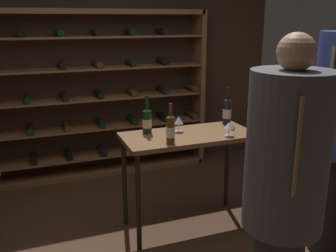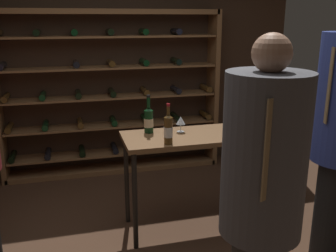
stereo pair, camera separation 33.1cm
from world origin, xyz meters
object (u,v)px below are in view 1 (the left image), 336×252
Objects in this scene: wine_bottle_amber_reserve at (147,120)px; wine_rack at (98,96)px; tasting_table at (188,146)px; wine_bottle_red_label at (171,129)px; wine_glass_stemmed_center at (229,126)px; wine_glass_stemmed_left at (179,121)px; person_guest_khaki at (284,189)px; wine_bottle_black_capsule at (227,111)px.

wine_rack is at bearing 96.87° from wine_bottle_amber_reserve.
wine_bottle_red_label reaches higher than tasting_table.
wine_bottle_amber_reserve is 2.72× the size of wine_glass_stemmed_center.
wine_bottle_red_label is 0.37m from wine_bottle_amber_reserve.
wine_glass_stemmed_center is 0.88× the size of wine_glass_stemmed_left.
wine_bottle_black_capsule is (0.56, 1.63, 0.02)m from person_guest_khaki.
wine_bottle_red_label reaches higher than wine_glass_stemmed_center.
wine_glass_stemmed_center is (0.65, -0.34, -0.03)m from wine_bottle_amber_reserve.
wine_bottle_black_capsule is 0.40m from wine_glass_stemmed_center.
person_guest_khaki is (0.45, -3.04, 0.03)m from wine_rack.
wine_glass_stemmed_left is (-0.37, 0.28, 0.01)m from wine_glass_stemmed_center.
wine_bottle_amber_reserve is at bearing 168.77° from wine_glass_stemmed_left.
wine_glass_stemmed_left is (0.20, 0.30, -0.02)m from wine_bottle_red_label.
tasting_table is 0.42m from wine_glass_stemmed_center.
wine_glass_stemmed_center reaches higher than tasting_table.
wine_bottle_black_capsule is (0.49, 0.18, 0.25)m from tasting_table.
tasting_table is 0.40m from wine_bottle_red_label.
wine_bottle_black_capsule reaches higher than wine_bottle_red_label.
person_guest_khaki reaches higher than wine_bottle_amber_reserve.
person_guest_khaki is at bearing -80.40° from wine_bottle_amber_reserve.
wine_bottle_amber_reserve reaches higher than wine_glass_stemmed_center.
wine_rack is 1.74m from wine_bottle_black_capsule.
wine_bottle_black_capsule is at bearing 44.42° from person_guest_khaki.
wine_glass_stemmed_center is at bearing 46.61° from person_guest_khaki.
wine_bottle_amber_reserve is at bearing 152.53° from wine_glass_stemmed_center.
person_guest_khaki is at bearing -90.55° from wine_glass_stemmed_left.
person_guest_khaki is 5.14× the size of wine_bottle_black_capsule.
wine_rack reaches higher than wine_glass_stemmed_center.
wine_rack reaches higher than tasting_table.
wine_rack is 7.85× the size of wine_bottle_amber_reserve.
wine_glass_stemmed_left is at bearing -172.21° from wine_bottle_black_capsule.
wine_rack is at bearing 107.17° from wine_glass_stemmed_left.
wine_glass_stemmed_center is at bearing -64.99° from wine_rack.
wine_bottle_black_capsule is at bearing -54.67° from wine_rack.
wine_bottle_amber_reserve reaches higher than wine_glass_stemmed_left.
wine_bottle_black_capsule is 2.83× the size of wine_glass_stemmed_center.
wine_glass_stemmed_left is at bearing -72.83° from wine_rack.
wine_glass_stemmed_left is at bearing 117.06° from tasting_table.
tasting_table is (0.51, -1.59, -0.20)m from wine_rack.
person_guest_khaki reaches higher than wine_bottle_red_label.
wine_rack is at bearing 115.01° from wine_glass_stemmed_center.
wine_glass_stemmed_left is (0.46, -1.49, 0.02)m from wine_rack.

